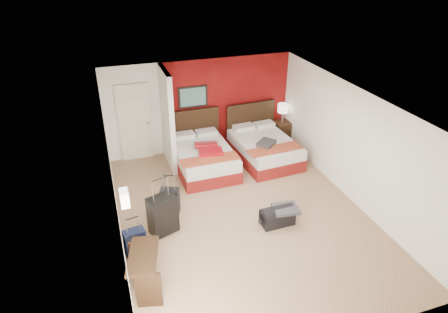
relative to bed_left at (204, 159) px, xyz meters
name	(u,v)px	position (x,y,z in m)	size (l,w,h in m)	color
ground	(242,214)	(0.26, -2.06, -0.29)	(6.50, 6.50, 0.00)	tan
room_walls	(160,142)	(-1.14, -0.64, 0.96)	(5.02, 6.52, 2.50)	white
red_accent_panel	(227,103)	(1.01, 1.17, 0.96)	(3.50, 0.04, 2.50)	maroon
partition_wall	(168,120)	(-0.74, 0.55, 0.96)	(0.12, 1.20, 2.50)	silver
entry_door	(135,123)	(-1.49, 1.14, 0.73)	(0.82, 0.06, 2.05)	silver
bed_left	(204,159)	(0.00, 0.00, 0.00)	(1.37, 1.96, 0.59)	silver
bed_right	(265,150)	(1.66, -0.01, 0.00)	(1.37, 1.96, 0.59)	white
red_suitcase_open	(208,148)	(0.10, -0.10, 0.34)	(0.57, 0.79, 0.10)	#9F0D17
jacket_bundle	(266,143)	(1.56, -0.31, 0.35)	(0.45, 0.36, 0.11)	#3A393F
nightstand	(281,132)	(2.55, 0.82, 0.02)	(0.45, 0.45, 0.62)	#331F11
table_lamp	(283,113)	(2.55, 0.82, 0.60)	(0.30, 0.30, 0.54)	white
suitcase_black	(163,216)	(-1.42, -2.14, 0.11)	(0.53, 0.33, 0.80)	black
suitcase_charcoal	(170,202)	(-1.16, -1.55, -0.01)	(0.38, 0.23, 0.56)	black
suitcase_navy	(135,244)	(-2.02, -2.61, -0.03)	(0.38, 0.23, 0.52)	black
duffel_bag	(277,217)	(0.82, -2.59, -0.12)	(0.67, 0.36, 0.34)	black
jacket_draped	(286,209)	(0.97, -2.64, 0.08)	(0.50, 0.42, 0.07)	#3C3C41
desk	(145,272)	(-1.96, -3.48, 0.08)	(0.44, 0.89, 0.74)	black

